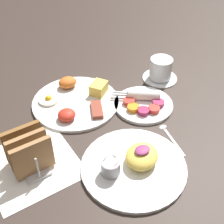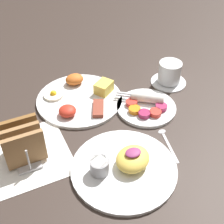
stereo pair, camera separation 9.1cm
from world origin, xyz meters
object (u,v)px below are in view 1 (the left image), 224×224
Objects in this scene: plate_condiments at (143,103)px; coffee_cup at (161,70)px; plate_foreground at (134,164)px; plate_breakfast at (76,100)px; toast_rack at (29,151)px.

plate_condiments is 0.17m from coffee_cup.
coffee_cup is (0.31, 0.27, 0.02)m from plate_foreground.
coffee_cup reaches higher than plate_breakfast.
plate_breakfast is at bearing 90.05° from plate_foreground.
plate_foreground is at bearing -132.72° from plate_condiments.
plate_foreground is at bearing -138.59° from coffee_cup.
plate_breakfast is at bearing 143.17° from plate_condiments.
toast_rack is at bearing -142.42° from plate_breakfast.
toast_rack is 0.54m from coffee_cup.
plate_breakfast is 0.31m from coffee_cup.
plate_condiments is at bearing -147.49° from coffee_cup.
plate_foreground is 0.26m from toast_rack.
plate_foreground reaches higher than plate_condiments.
plate_breakfast is 0.21m from plate_condiments.
plate_foreground is at bearing -34.74° from toast_rack.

